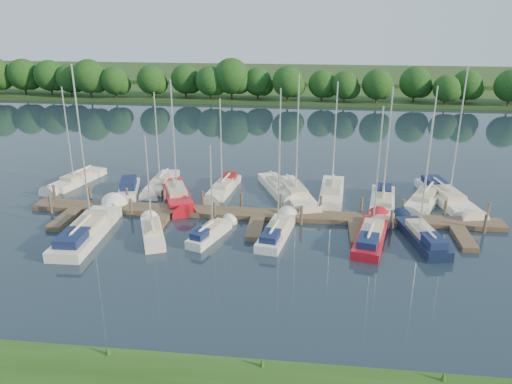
# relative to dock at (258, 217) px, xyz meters

# --- Properties ---
(ground) EXTENTS (260.00, 260.00, 0.00)m
(ground) POSITION_rel_dock_xyz_m (0.00, -7.31, -0.20)
(ground) COLOR #182331
(ground) RESTS_ON ground
(dock) EXTENTS (40.00, 6.00, 0.40)m
(dock) POSITION_rel_dock_xyz_m (0.00, 0.00, 0.00)
(dock) COLOR #4D3A2B
(dock) RESTS_ON ground
(mooring_pilings) EXTENTS (38.24, 2.84, 2.00)m
(mooring_pilings) POSITION_rel_dock_xyz_m (0.00, 1.13, 0.40)
(mooring_pilings) COLOR #473D33
(mooring_pilings) RESTS_ON ground
(far_shore) EXTENTS (180.00, 30.00, 0.60)m
(far_shore) POSITION_rel_dock_xyz_m (0.00, 67.69, 0.10)
(far_shore) COLOR #1F4219
(far_shore) RESTS_ON ground
(distant_hill) EXTENTS (220.00, 40.00, 1.40)m
(distant_hill) POSITION_rel_dock_xyz_m (0.00, 92.69, 0.50)
(distant_hill) COLOR #344C21
(distant_hill) RESTS_ON ground
(treeline) EXTENTS (145.31, 9.57, 8.28)m
(treeline) POSITION_rel_dock_xyz_m (-3.76, 54.42, 3.95)
(treeline) COLOR #38281C
(treeline) RESTS_ON ground
(sailboat_n_0) EXTENTS (3.51, 8.01, 10.12)m
(sailboat_n_0) POSITION_rel_dock_xyz_m (-19.37, 6.95, 0.07)
(sailboat_n_0) COLOR white
(sailboat_n_0) RESTS_ON ground
(motorboat) EXTENTS (2.95, 6.08, 1.74)m
(motorboat) POSITION_rel_dock_xyz_m (-13.03, 4.81, 0.16)
(motorboat) COLOR white
(motorboat) RESTS_ON ground
(sailboat_n_2) EXTENTS (1.87, 7.63, 9.69)m
(sailboat_n_2) POSITION_rel_dock_xyz_m (-10.55, 7.10, 0.07)
(sailboat_n_2) COLOR white
(sailboat_n_2) RESTS_ON ground
(sailboat_n_3) EXTENTS (4.97, 8.82, 11.49)m
(sailboat_n_3) POSITION_rel_dock_xyz_m (-8.04, 3.80, 0.08)
(sailboat_n_3) COLOR #B7101E
(sailboat_n_3) RESTS_ON ground
(sailboat_n_4) EXTENTS (2.49, 7.43, 9.40)m
(sailboat_n_4) POSITION_rel_dock_xyz_m (-4.14, 6.50, 0.11)
(sailboat_n_4) COLOR white
(sailboat_n_4) RESTS_ON ground
(sailboat_n_5) EXTENTS (4.40, 8.01, 10.34)m
(sailboat_n_5) POSITION_rel_dock_xyz_m (1.15, 7.11, 0.07)
(sailboat_n_5) COLOR white
(sailboat_n_5) RESTS_ON ground
(sailboat_n_6) EXTENTS (4.58, 9.32, 11.84)m
(sailboat_n_6) POSITION_rel_dock_xyz_m (2.84, 5.45, 0.08)
(sailboat_n_6) COLOR white
(sailboat_n_6) RESTS_ON ground
(sailboat_n_7) EXTENTS (2.60, 8.82, 11.17)m
(sailboat_n_7) POSITION_rel_dock_xyz_m (6.27, 6.15, 0.08)
(sailboat_n_7) COLOR white
(sailboat_n_7) RESTS_ON ground
(sailboat_n_8) EXTENTS (3.11, 8.86, 11.02)m
(sailboat_n_8) POSITION_rel_dock_xyz_m (10.68, 4.09, 0.11)
(sailboat_n_8) COLOR white
(sailboat_n_8) RESTS_ON ground
(sailboat_n_9) EXTENTS (5.05, 8.48, 11.04)m
(sailboat_n_9) POSITION_rel_dock_xyz_m (14.53, 5.24, 0.07)
(sailboat_n_9) COLOR white
(sailboat_n_9) RESTS_ON ground
(sailboat_n_10) EXTENTS (4.11, 10.16, 12.67)m
(sailboat_n_10) POSITION_rel_dock_xyz_m (16.72, 6.12, 0.13)
(sailboat_n_10) COLOR white
(sailboat_n_10) RESTS_ON ground
(sailboat_s_0) EXTENTS (2.81, 10.66, 13.47)m
(sailboat_s_0) POSITION_rel_dock_xyz_m (-12.85, -4.44, 0.14)
(sailboat_s_0) COLOR white
(sailboat_s_0) RESTS_ON ground
(sailboat_s_1) EXTENTS (3.41, 6.26, 8.35)m
(sailboat_s_1) POSITION_rel_dock_xyz_m (-7.78, -4.30, 0.08)
(sailboat_s_1) COLOR white
(sailboat_s_1) RESTS_ON ground
(sailboat_s_2) EXTENTS (2.86, 5.76, 7.65)m
(sailboat_s_2) POSITION_rel_dock_xyz_m (-3.28, -3.96, 0.13)
(sailboat_s_2) COLOR white
(sailboat_s_2) RESTS_ON ground
(sailboat_s_3) EXTENTS (2.78, 7.49, 9.51)m
(sailboat_s_3) POSITION_rel_dock_xyz_m (1.79, -3.11, 0.12)
(sailboat_s_3) COLOR white
(sailboat_s_3) RESTS_ON ground
(sailboat_s_4) EXTENTS (3.53, 8.39, 10.64)m
(sailboat_s_4) POSITION_rel_dock_xyz_m (9.02, -3.01, 0.13)
(sailboat_s_4) COLOR #B7101E
(sailboat_s_4) RESTS_ON ground
(sailboat_s_5) EXTENTS (3.18, 7.96, 10.20)m
(sailboat_s_5) POSITION_rel_dock_xyz_m (12.76, -2.66, 0.14)
(sailboat_s_5) COLOR #101A36
(sailboat_s_5) RESTS_ON ground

